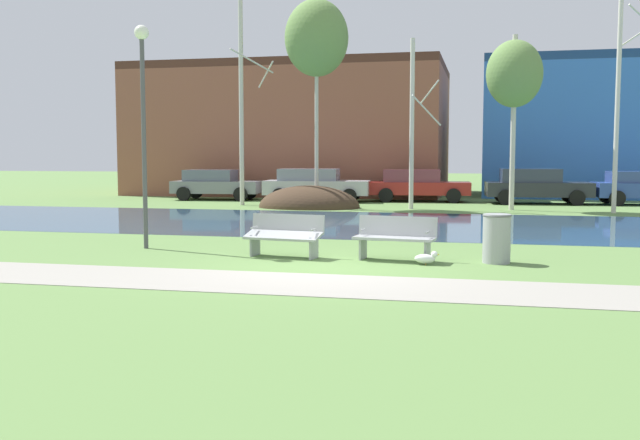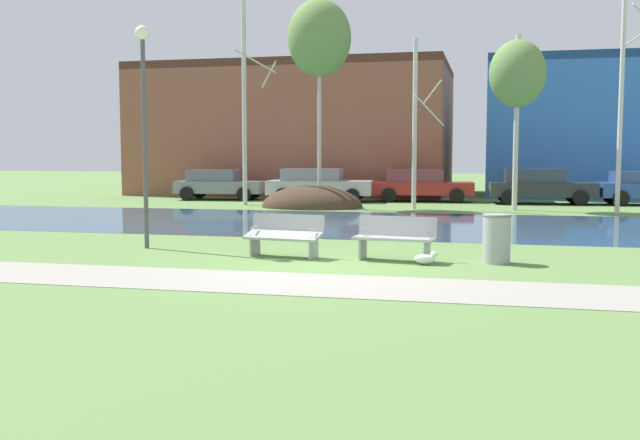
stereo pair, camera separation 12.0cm
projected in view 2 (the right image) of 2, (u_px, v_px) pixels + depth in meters
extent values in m
plane|color=#5B7F42|center=(395.00, 221.00, 23.14)|extent=(120.00, 120.00, 0.00)
cube|color=gray|center=(300.00, 284.00, 11.76)|extent=(60.00, 2.02, 0.01)
cube|color=#33516B|center=(389.00, 224.00, 21.98)|extent=(80.00, 8.65, 0.01)
ellipsoid|color=#423021|center=(312.00, 208.00, 28.83)|extent=(4.07, 2.99, 1.76)
cube|color=#9EA0A3|center=(283.00, 236.00, 14.79)|extent=(1.65, 0.69, 0.17)
cube|color=#9EA0A3|center=(288.00, 224.00, 15.03)|extent=(1.60, 0.30, 0.40)
cube|color=#9EA0A3|center=(255.00, 245.00, 15.10)|extent=(0.10, 0.43, 0.45)
cube|color=#9EA0A3|center=(314.00, 248.00, 14.63)|extent=(0.10, 0.43, 0.45)
cylinder|color=#9EA0A3|center=(254.00, 228.00, 15.03)|extent=(0.08, 0.28, 0.04)
cylinder|color=#9EA0A3|center=(313.00, 230.00, 14.56)|extent=(0.08, 0.28, 0.04)
cube|color=#9EA0A3|center=(394.00, 239.00, 14.26)|extent=(1.65, 0.69, 0.05)
cube|color=#9EA0A3|center=(397.00, 226.00, 14.50)|extent=(1.60, 0.30, 0.40)
cube|color=#9EA0A3|center=(363.00, 248.00, 14.57)|extent=(0.10, 0.43, 0.45)
cube|color=#9EA0A3|center=(427.00, 251.00, 14.11)|extent=(0.10, 0.43, 0.45)
cylinder|color=#9EA0A3|center=(362.00, 230.00, 14.50)|extent=(0.08, 0.28, 0.04)
cylinder|color=#9EA0A3|center=(427.00, 233.00, 14.04)|extent=(0.08, 0.28, 0.04)
cylinder|color=#999B9E|center=(497.00, 239.00, 14.01)|extent=(0.53, 0.53, 0.95)
torus|color=#5B5D5E|center=(497.00, 216.00, 13.97)|extent=(0.56, 0.56, 0.04)
ellipsoid|color=white|center=(424.00, 259.00, 13.78)|extent=(0.39, 0.18, 0.18)
sphere|color=white|center=(434.00, 255.00, 13.73)|extent=(0.13, 0.13, 0.13)
cone|color=gold|center=(438.00, 255.00, 13.72)|extent=(0.07, 0.04, 0.04)
cylinder|color=gold|center=(425.00, 263.00, 13.75)|extent=(0.01, 0.01, 0.10)
cylinder|color=gold|center=(426.00, 262.00, 13.82)|extent=(0.01, 0.01, 0.10)
cylinder|color=#4C4C51|center=(145.00, 145.00, 16.09)|extent=(0.10, 0.10, 4.61)
sphere|color=white|center=(142.00, 33.00, 15.87)|extent=(0.32, 0.32, 0.32)
cylinder|color=beige|center=(244.00, 91.00, 29.86)|extent=(0.19, 0.19, 9.46)
cylinder|color=beige|center=(269.00, 75.00, 30.18)|extent=(1.17, 1.66, 0.93)
cylinder|color=beige|center=(255.00, 61.00, 28.88)|extent=(1.42, 1.38, 0.88)
cylinder|color=#BCB7A8|center=(319.00, 100.00, 28.44)|extent=(0.15, 0.15, 8.50)
ellipsoid|color=#668947|center=(319.00, 38.00, 28.23)|extent=(2.49, 2.49, 2.99)
cylinder|color=beige|center=(415.00, 124.00, 27.77)|extent=(0.18, 0.18, 6.51)
cylinder|color=beige|center=(433.00, 92.00, 27.93)|extent=(0.81, 1.14, 0.82)
cylinder|color=beige|center=(429.00, 110.00, 26.98)|extent=(1.05, 1.02, 1.12)
cylinder|color=beige|center=(516.00, 123.00, 27.23)|extent=(0.19, 0.19, 6.56)
ellipsoid|color=#668947|center=(517.00, 74.00, 27.06)|extent=(2.09, 2.09, 2.51)
cylinder|color=beige|center=(621.00, 90.00, 25.63)|extent=(0.17, 0.17, 8.74)
cube|color=slate|center=(221.00, 187.00, 33.76)|extent=(4.18, 2.12, 0.56)
cube|color=slate|center=(214.00, 175.00, 33.76)|extent=(2.39, 1.76, 0.52)
cylinder|color=black|center=(253.00, 192.00, 34.47)|extent=(0.66, 0.27, 0.64)
cylinder|color=black|center=(244.00, 194.00, 32.70)|extent=(0.66, 0.27, 0.64)
cylinder|color=black|center=(199.00, 192.00, 34.86)|extent=(0.66, 0.27, 0.64)
cylinder|color=black|center=(187.00, 194.00, 33.10)|extent=(0.66, 0.27, 0.64)
cube|color=#B2B5BC|center=(320.00, 188.00, 32.38)|extent=(4.80, 2.27, 0.63)
cube|color=gray|center=(312.00, 175.00, 32.38)|extent=(2.74, 1.87, 0.52)
cylinder|color=black|center=(357.00, 194.00, 33.11)|extent=(0.66, 0.27, 0.64)
cylinder|color=black|center=(352.00, 196.00, 31.25)|extent=(0.66, 0.27, 0.64)
cylinder|color=black|center=(291.00, 193.00, 33.57)|extent=(0.66, 0.27, 0.64)
cylinder|color=black|center=(282.00, 195.00, 31.70)|extent=(0.66, 0.27, 0.64)
cube|color=maroon|center=(423.00, 188.00, 32.44)|extent=(4.57, 2.10, 0.56)
cube|color=brown|center=(415.00, 176.00, 32.44)|extent=(2.60, 1.73, 0.56)
cylinder|color=black|center=(455.00, 194.00, 33.10)|extent=(0.66, 0.27, 0.64)
cylinder|color=black|center=(457.00, 196.00, 31.38)|extent=(0.66, 0.27, 0.64)
cylinder|color=black|center=(391.00, 193.00, 33.54)|extent=(0.66, 0.27, 0.64)
cylinder|color=black|center=(389.00, 195.00, 31.82)|extent=(0.66, 0.27, 0.64)
cube|color=#282B30|center=(542.00, 189.00, 30.86)|extent=(4.48, 2.09, 0.60)
cube|color=#2F3648|center=(534.00, 176.00, 30.86)|extent=(2.55, 1.72, 0.57)
cylinder|color=black|center=(573.00, 196.00, 31.53)|extent=(0.66, 0.27, 0.64)
cylinder|color=black|center=(581.00, 198.00, 29.82)|extent=(0.66, 0.27, 0.64)
cylinder|color=black|center=(505.00, 195.00, 31.96)|extent=(0.66, 0.27, 0.64)
cylinder|color=black|center=(509.00, 197.00, 30.25)|extent=(0.66, 0.27, 0.64)
cylinder|color=black|center=(610.00, 196.00, 31.28)|extent=(0.66, 0.27, 0.64)
cylinder|color=black|center=(621.00, 198.00, 29.51)|extent=(0.66, 0.27, 0.64)
cube|color=brown|center=(298.00, 135.00, 39.64)|extent=(16.18, 9.50, 6.38)
cube|color=#4E2C21|center=(298.00, 72.00, 39.33)|extent=(16.18, 9.50, 0.40)
cube|color=#3870C6|center=(593.00, 132.00, 36.50)|extent=(10.46, 7.14, 6.46)
cube|color=navy|center=(596.00, 63.00, 36.19)|extent=(10.46, 7.14, 0.40)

